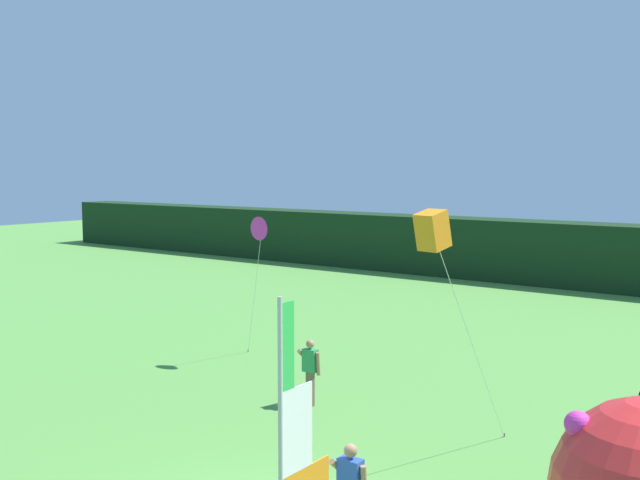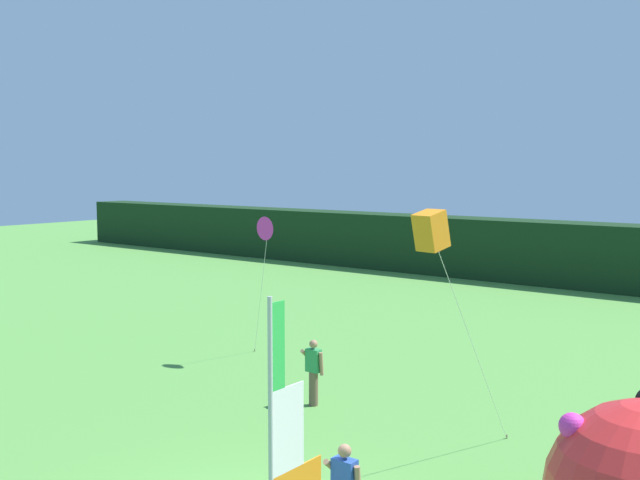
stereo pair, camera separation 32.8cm
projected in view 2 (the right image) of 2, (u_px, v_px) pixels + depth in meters
name	position (u px, v px, depth m)	size (l,w,h in m)	color
banner_flag	(286.00, 462.00, 9.35)	(0.06, 1.03, 4.13)	#B7B7BC
person_mid_field	(314.00, 371.00, 17.65)	(0.55, 0.48, 1.59)	brown
kite_orange_box_2	(431.00, 232.00, 12.64)	(0.53, 3.55, 4.96)	brown
kite_magenta_delta_3	(268.00, 229.00, 21.41)	(1.45, 0.73, 4.26)	brown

